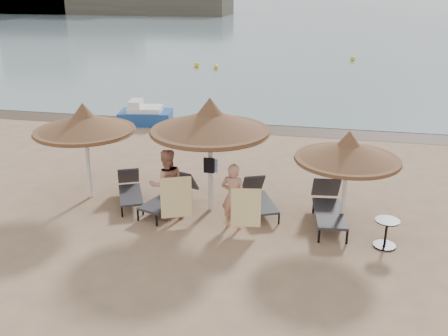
{
  "coord_description": "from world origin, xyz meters",
  "views": [
    {
      "loc": [
        2.8,
        -10.36,
        5.77
      ],
      "look_at": [
        0.38,
        1.2,
        1.31
      ],
      "focal_mm": 40.0,
      "sensor_mm": 36.0,
      "label": 1
    }
  ],
  "objects_px": {
    "lounger_far_right": "(328,206)",
    "pedal_boat": "(145,115)",
    "palapa_right": "(348,152)",
    "person_left": "(166,179)",
    "person_right": "(233,191)",
    "side_table": "(386,234)",
    "palapa_left": "(84,123)",
    "lounger_near_left": "(171,194)",
    "palapa_center": "(210,122)",
    "lounger_far_left": "(130,189)",
    "lounger_near_right": "(259,197)"
  },
  "relations": [
    {
      "from": "person_left",
      "to": "lounger_far_right",
      "type": "bearing_deg",
      "value": 160.96
    },
    {
      "from": "pedal_boat",
      "to": "lounger_near_left",
      "type": "bearing_deg",
      "value": -74.09
    },
    {
      "from": "palapa_right",
      "to": "lounger_near_left",
      "type": "height_order",
      "value": "palapa_right"
    },
    {
      "from": "palapa_left",
      "to": "pedal_boat",
      "type": "xyz_separation_m",
      "value": [
        -1.21,
        7.64,
        -1.79
      ]
    },
    {
      "from": "palapa_center",
      "to": "person_right",
      "type": "bearing_deg",
      "value": -49.67
    },
    {
      "from": "pedal_boat",
      "to": "palapa_center",
      "type": "bearing_deg",
      "value": -67.66
    },
    {
      "from": "palapa_center",
      "to": "pedal_boat",
      "type": "distance_m",
      "value": 9.31
    },
    {
      "from": "side_table",
      "to": "lounger_far_left",
      "type": "bearing_deg",
      "value": 170.12
    },
    {
      "from": "palapa_left",
      "to": "lounger_far_right",
      "type": "xyz_separation_m",
      "value": [
        6.58,
        -0.18,
        -1.74
      ]
    },
    {
      "from": "palapa_left",
      "to": "palapa_right",
      "type": "xyz_separation_m",
      "value": [
        6.92,
        -0.45,
        -0.18
      ]
    },
    {
      "from": "lounger_far_right",
      "to": "side_table",
      "type": "xyz_separation_m",
      "value": [
        1.31,
        -1.04,
        -0.11
      ]
    },
    {
      "from": "lounger_near_right",
      "to": "person_right",
      "type": "bearing_deg",
      "value": -134.73
    },
    {
      "from": "lounger_near_right",
      "to": "person_left",
      "type": "xyz_separation_m",
      "value": [
        -2.23,
        -0.98,
        0.72
      ]
    },
    {
      "from": "palapa_left",
      "to": "lounger_far_left",
      "type": "bearing_deg",
      "value": -2.44
    },
    {
      "from": "lounger_near_left",
      "to": "side_table",
      "type": "distance_m",
      "value": 5.53
    },
    {
      "from": "palapa_center",
      "to": "pedal_boat",
      "type": "bearing_deg",
      "value": 121.32
    },
    {
      "from": "lounger_far_left",
      "to": "person_left",
      "type": "distance_m",
      "value": 1.7
    },
    {
      "from": "palapa_center",
      "to": "lounger_far_right",
      "type": "xyz_separation_m",
      "value": [
        3.07,
        -0.07,
        -2.0
      ]
    },
    {
      "from": "palapa_right",
      "to": "lounger_near_left",
      "type": "xyz_separation_m",
      "value": [
        -4.47,
        0.21,
        -1.59
      ]
    },
    {
      "from": "person_right",
      "to": "side_table",
      "type": "bearing_deg",
      "value": -174.2
    },
    {
      "from": "lounger_near_right",
      "to": "side_table",
      "type": "height_order",
      "value": "lounger_near_right"
    },
    {
      "from": "lounger_far_left",
      "to": "person_right",
      "type": "relative_size",
      "value": 0.94
    },
    {
      "from": "palapa_left",
      "to": "person_left",
      "type": "xyz_separation_m",
      "value": [
        2.53,
        -0.81,
        -1.09
      ]
    },
    {
      "from": "palapa_left",
      "to": "palapa_center",
      "type": "xyz_separation_m",
      "value": [
        3.51,
        -0.11,
        0.26
      ]
    },
    {
      "from": "lounger_near_right",
      "to": "pedal_boat",
      "type": "height_order",
      "value": "pedal_boat"
    },
    {
      "from": "palapa_center",
      "to": "person_left",
      "type": "bearing_deg",
      "value": -144.24
    },
    {
      "from": "pedal_boat",
      "to": "person_right",
      "type": "bearing_deg",
      "value": -66.6
    },
    {
      "from": "lounger_far_left",
      "to": "person_right",
      "type": "bearing_deg",
      "value": -42.6
    },
    {
      "from": "side_table",
      "to": "lounger_near_right",
      "type": "bearing_deg",
      "value": 156.22
    },
    {
      "from": "palapa_right",
      "to": "person_left",
      "type": "relative_size",
      "value": 1.17
    },
    {
      "from": "palapa_center",
      "to": "person_left",
      "type": "height_order",
      "value": "palapa_center"
    },
    {
      "from": "lounger_near_left",
      "to": "person_right",
      "type": "xyz_separation_m",
      "value": [
        1.85,
        -0.8,
        0.59
      ]
    },
    {
      "from": "person_right",
      "to": "pedal_boat",
      "type": "distance_m",
      "value": 10.3
    },
    {
      "from": "palapa_center",
      "to": "palapa_left",
      "type": "bearing_deg",
      "value": 178.21
    },
    {
      "from": "lounger_far_right",
      "to": "person_right",
      "type": "height_order",
      "value": "person_right"
    },
    {
      "from": "palapa_center",
      "to": "lounger_near_left",
      "type": "relative_size",
      "value": 1.49
    },
    {
      "from": "lounger_near_right",
      "to": "person_right",
      "type": "distance_m",
      "value": 1.43
    },
    {
      "from": "palapa_left",
      "to": "side_table",
      "type": "height_order",
      "value": "palapa_left"
    },
    {
      "from": "palapa_center",
      "to": "lounger_far_left",
      "type": "bearing_deg",
      "value": 178.55
    },
    {
      "from": "lounger_near_right",
      "to": "person_right",
      "type": "relative_size",
      "value": 0.94
    },
    {
      "from": "palapa_right",
      "to": "lounger_far_right",
      "type": "height_order",
      "value": "palapa_right"
    },
    {
      "from": "palapa_center",
      "to": "person_left",
      "type": "xyz_separation_m",
      "value": [
        -0.98,
        -0.7,
        -1.35
      ]
    },
    {
      "from": "person_left",
      "to": "pedal_boat",
      "type": "distance_m",
      "value": 9.27
    },
    {
      "from": "lounger_near_left",
      "to": "side_table",
      "type": "height_order",
      "value": "lounger_near_left"
    },
    {
      "from": "person_left",
      "to": "pedal_boat",
      "type": "relative_size",
      "value": 0.92
    },
    {
      "from": "lounger_far_left",
      "to": "lounger_far_right",
      "type": "relative_size",
      "value": 0.84
    },
    {
      "from": "lounger_far_right",
      "to": "pedal_boat",
      "type": "relative_size",
      "value": 0.94
    },
    {
      "from": "lounger_far_right",
      "to": "pedal_boat",
      "type": "xyz_separation_m",
      "value": [
        -7.79,
        7.82,
        -0.05
      ]
    },
    {
      "from": "lounger_near_left",
      "to": "person_left",
      "type": "relative_size",
      "value": 0.96
    },
    {
      "from": "lounger_far_left",
      "to": "palapa_center",
      "type": "bearing_deg",
      "value": -26.42
    }
  ]
}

